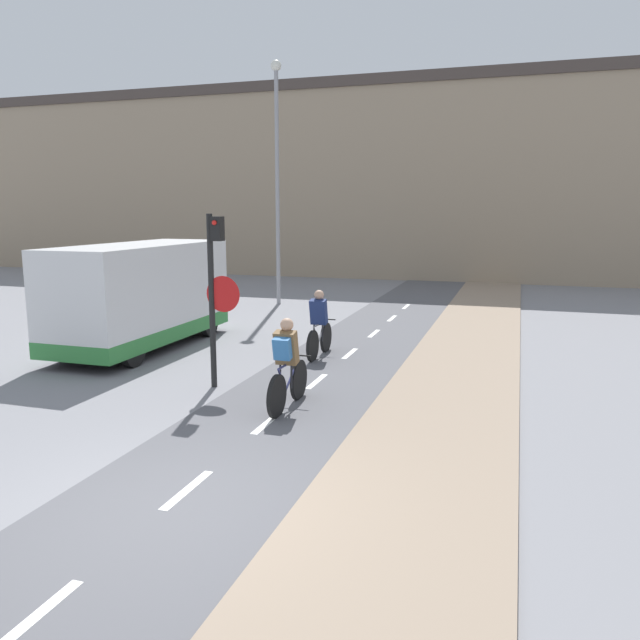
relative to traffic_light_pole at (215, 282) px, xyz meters
The scene contains 9 objects.
ground_plane 5.32m from the traffic_light_pole, 70.04° to the right, with size 120.00×120.00×0.00m, color gray.
bike_lane 5.31m from the traffic_light_pole, 70.00° to the right, with size 2.73×60.00×0.02m.
sidewalk_strip 6.59m from the traffic_light_pole, 47.45° to the right, with size 2.40×60.00×0.05m.
building_row_background 21.79m from the traffic_light_pole, 85.54° to the left, with size 60.00×5.20×9.47m.
traffic_light_pole is the anchor object (origin of this frame).
street_lamp_far 11.03m from the traffic_light_pole, 105.24° to the left, with size 0.36×0.36×8.26m.
cyclist_near 2.29m from the traffic_light_pole, 26.02° to the right, with size 0.46×1.76×1.55m.
cyclist_far 3.38m from the traffic_light_pole, 69.82° to the left, with size 0.46×1.70×1.54m.
van 4.25m from the traffic_light_pole, 142.16° to the left, with size 1.94×5.32×2.51m.
Camera 1 is at (3.62, -5.65, 3.31)m, focal length 35.00 mm.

